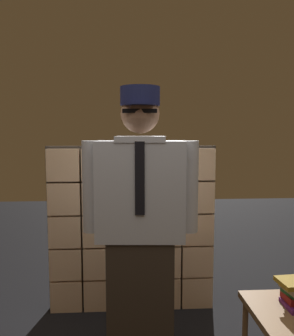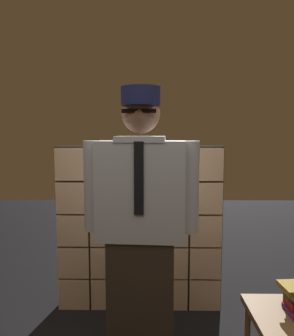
{
  "view_description": "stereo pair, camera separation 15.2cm",
  "coord_description": "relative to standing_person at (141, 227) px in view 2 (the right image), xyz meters",
  "views": [
    {
      "loc": [
        -0.05,
        -1.61,
        1.53
      ],
      "look_at": [
        0.08,
        0.43,
        1.31
      ],
      "focal_mm": 36.75,
      "sensor_mm": 36.0,
      "label": 1
    },
    {
      "loc": [
        0.1,
        -1.62,
        1.53
      ],
      "look_at": [
        0.08,
        0.43,
        1.31
      ],
      "focal_mm": 36.75,
      "sensor_mm": 36.0,
      "label": 2
    }
  ],
  "objects": [
    {
      "name": "standing_person",
      "position": [
        0.0,
        0.0,
        0.0
      ],
      "size": [
        0.72,
        0.31,
        1.8
      ],
      "rotation": [
        0.0,
        0.0,
        -0.06
      ],
      "color": "#382D23",
      "rests_on": "ground"
    },
    {
      "name": "glass_block_wall",
      "position": [
        -0.04,
        0.77,
        -0.24
      ],
      "size": [
        1.43,
        0.1,
        1.43
      ],
      "color": "#E0B78C",
      "rests_on": "ground"
    }
  ]
}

